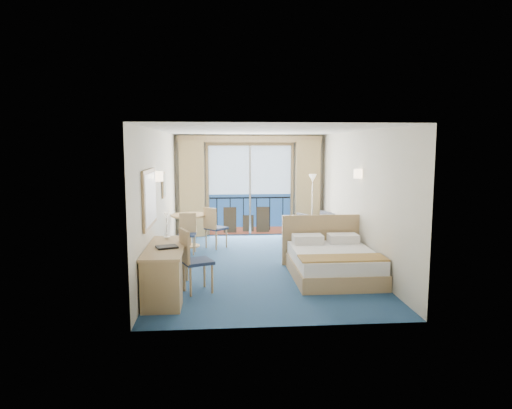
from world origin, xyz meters
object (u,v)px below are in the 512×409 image
object	(u,v)px
desk_chair	(192,257)
table_chair_a	(213,225)
round_table	(189,222)
desk	(163,277)
armchair	(319,227)
nightstand	(340,245)
table_chair_b	(187,231)
floor_lamp	(312,190)
bed	(332,262)

from	to	relation	value
desk_chair	table_chair_a	world-z (taller)	desk_chair
round_table	table_chair_a	distance (m)	0.62
desk	desk_chair	distance (m)	0.74
armchair	desk	xyz separation A→B (m)	(-3.34, -4.32, 0.07)
nightstand	desk	xyz separation A→B (m)	(-3.47, -2.76, 0.18)
table_chair_a	table_chair_b	world-z (taller)	table_chair_a
floor_lamp	desk	distance (m)	5.98
bed	desk	xyz separation A→B (m)	(-2.93, -1.30, 0.16)
desk	table_chair_a	bearing A→B (deg)	79.43
table_chair_a	round_table	bearing A→B (deg)	23.66
nightstand	desk	world-z (taller)	desk
bed	round_table	xyz separation A→B (m)	(-2.79, 2.78, 0.31)
bed	floor_lamp	size ratio (longest dim) A/B	1.16
bed	desk	distance (m)	3.21
bed	nightstand	world-z (taller)	bed
nightstand	table_chair_b	xyz separation A→B (m)	(-3.33, 0.66, 0.24)
armchair	table_chair_a	distance (m)	2.67
armchair	floor_lamp	bearing A→B (deg)	-112.09
desk_chair	table_chair_b	world-z (taller)	desk_chair
armchair	floor_lamp	distance (m)	1.07
round_table	bed	bearing A→B (deg)	-44.93
desk	round_table	distance (m)	4.09
floor_lamp	desk	xyz separation A→B (m)	(-3.29, -4.93, -0.81)
round_table	table_chair_b	xyz separation A→B (m)	(-0.00, -0.66, -0.09)
floor_lamp	desk_chair	distance (m)	5.24
nightstand	round_table	xyz separation A→B (m)	(-3.33, 1.32, 0.32)
floor_lamp	round_table	xyz separation A→B (m)	(-3.14, -0.84, -0.67)
floor_lamp	bed	bearing A→B (deg)	-95.61
desk	desk_chair	world-z (taller)	desk_chair
bed	nightstand	xyz separation A→B (m)	(0.54, 1.46, -0.02)
table_chair_a	table_chair_b	xyz separation A→B (m)	(-0.58, -0.42, -0.05)
nightstand	armchair	distance (m)	1.57
table_chair_b	nightstand	bearing A→B (deg)	-7.79
desk_chair	table_chair_a	size ratio (longest dim) A/B	1.09
bed	table_chair_b	bearing A→B (deg)	142.73
table_chair_a	table_chair_b	size ratio (longest dim) A/B	1.09
desk	table_chair_b	distance (m)	3.43
bed	desk_chair	world-z (taller)	desk_chair
round_table	desk	bearing A→B (deg)	-91.98
floor_lamp	desk_chair	bearing A→B (deg)	-123.62
bed	desk_chair	distance (m)	2.64
desk_chair	round_table	world-z (taller)	desk_chair
nightstand	desk_chair	size ratio (longest dim) A/B	0.50
desk_chair	table_chair_b	bearing A→B (deg)	-16.39
desk	desk_chair	bearing A→B (deg)	55.82
bed	table_chair_b	distance (m)	3.51
bed	round_table	world-z (taller)	bed
armchair	table_chair_b	size ratio (longest dim) A/B	0.93
armchair	table_chair_a	size ratio (longest dim) A/B	0.85
round_table	floor_lamp	bearing A→B (deg)	15.03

